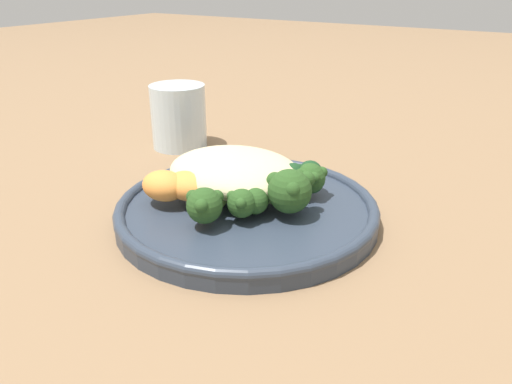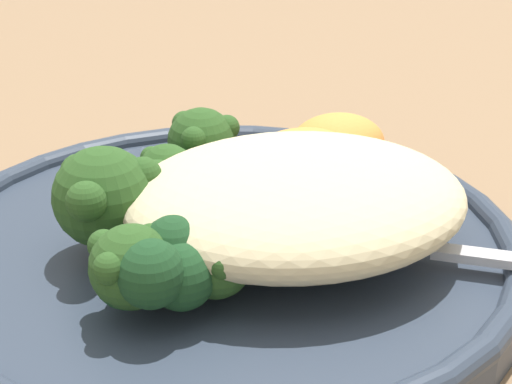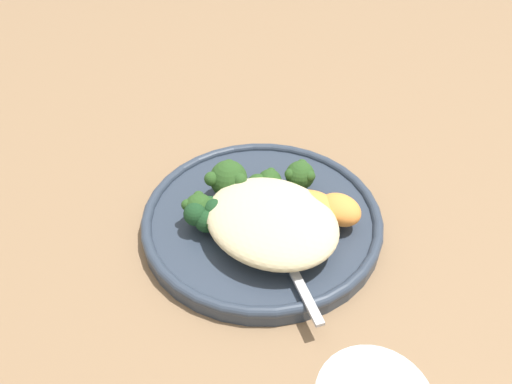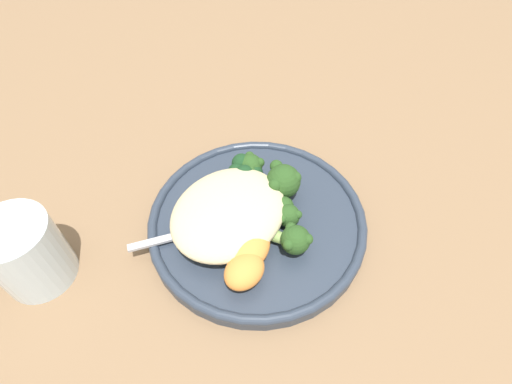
{
  "view_description": "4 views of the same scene",
  "coord_description": "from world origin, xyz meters",
  "px_view_note": "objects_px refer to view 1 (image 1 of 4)",
  "views": [
    {
      "loc": [
        0.26,
        -0.39,
        0.24
      ],
      "look_at": [
        0.02,
        -0.01,
        0.04
      ],
      "focal_mm": 35.0,
      "sensor_mm": 36.0,
      "label": 1
    },
    {
      "loc": [
        0.08,
        0.33,
        0.2
      ],
      "look_at": [
        -0.02,
        0.0,
        0.04
      ],
      "focal_mm": 60.0,
      "sensor_mm": 36.0,
      "label": 2
    },
    {
      "loc": [
        -0.25,
        0.31,
        0.41
      ],
      "look_at": [
        0.02,
        -0.01,
        0.03
      ],
      "focal_mm": 35.0,
      "sensor_mm": 36.0,
      "label": 3
    },
    {
      "loc": [
        -0.22,
        -0.19,
        0.42
      ],
      "look_at": [
        0.01,
        0.01,
        0.06
      ],
      "focal_mm": 28.0,
      "sensor_mm": 36.0,
      "label": 4
    }
  ],
  "objects_px": {
    "quinoa_mound": "(234,171)",
    "broccoli_stalk_4": "(286,182)",
    "kale_tuft": "(303,177)",
    "sweet_potato_chunk_1": "(164,186)",
    "spoon": "(215,169)",
    "water_glass": "(179,116)",
    "broccoli_stalk_5": "(275,177)",
    "broccoli_stalk_1": "(237,198)",
    "broccoli_stalk_0": "(208,204)",
    "broccoli_stalk_3": "(281,190)",
    "plate": "(246,211)",
    "sweet_potato_chunk_0": "(194,185)",
    "broccoli_stalk_2": "(248,199)"
  },
  "relations": [
    {
      "from": "quinoa_mound",
      "to": "broccoli_stalk_4",
      "type": "xyz_separation_m",
      "value": [
        0.05,
        0.02,
        -0.01
      ]
    },
    {
      "from": "kale_tuft",
      "to": "sweet_potato_chunk_1",
      "type": "bearing_deg",
      "value": -138.51
    },
    {
      "from": "spoon",
      "to": "water_glass",
      "type": "bearing_deg",
      "value": -4.24
    },
    {
      "from": "broccoli_stalk_5",
      "to": "kale_tuft",
      "type": "relative_size",
      "value": 1.83
    },
    {
      "from": "broccoli_stalk_1",
      "to": "water_glass",
      "type": "relative_size",
      "value": 0.82
    },
    {
      "from": "kale_tuft",
      "to": "water_glass",
      "type": "xyz_separation_m",
      "value": [
        -0.25,
        0.09,
        0.01
      ]
    },
    {
      "from": "broccoli_stalk_5",
      "to": "water_glass",
      "type": "height_order",
      "value": "water_glass"
    },
    {
      "from": "broccoli_stalk_0",
      "to": "broccoli_stalk_4",
      "type": "relative_size",
      "value": 0.8
    },
    {
      "from": "broccoli_stalk_3",
      "to": "water_glass",
      "type": "height_order",
      "value": "water_glass"
    },
    {
      "from": "broccoli_stalk_0",
      "to": "broccoli_stalk_1",
      "type": "height_order",
      "value": "broccoli_stalk_0"
    },
    {
      "from": "quinoa_mound",
      "to": "kale_tuft",
      "type": "relative_size",
      "value": 3.18
    },
    {
      "from": "plate",
      "to": "spoon",
      "type": "bearing_deg",
      "value": 147.01
    },
    {
      "from": "quinoa_mound",
      "to": "broccoli_stalk_5",
      "type": "distance_m",
      "value": 0.04
    },
    {
      "from": "quinoa_mound",
      "to": "broccoli_stalk_4",
      "type": "bearing_deg",
      "value": 15.9
    },
    {
      "from": "broccoli_stalk_3",
      "to": "sweet_potato_chunk_0",
      "type": "distance_m",
      "value": 0.09
    },
    {
      "from": "plate",
      "to": "kale_tuft",
      "type": "relative_size",
      "value": 5.85
    },
    {
      "from": "broccoli_stalk_2",
      "to": "broccoli_stalk_5",
      "type": "relative_size",
      "value": 0.91
    },
    {
      "from": "broccoli_stalk_1",
      "to": "broccoli_stalk_0",
      "type": "bearing_deg",
      "value": -70.09
    },
    {
      "from": "broccoli_stalk_2",
      "to": "broccoli_stalk_4",
      "type": "relative_size",
      "value": 0.74
    },
    {
      "from": "broccoli_stalk_4",
      "to": "sweet_potato_chunk_1",
      "type": "relative_size",
      "value": 2.13
    },
    {
      "from": "broccoli_stalk_2",
      "to": "broccoli_stalk_3",
      "type": "distance_m",
      "value": 0.03
    },
    {
      "from": "broccoli_stalk_4",
      "to": "kale_tuft",
      "type": "height_order",
      "value": "broccoli_stalk_4"
    },
    {
      "from": "broccoli_stalk_1",
      "to": "water_glass",
      "type": "height_order",
      "value": "water_glass"
    },
    {
      "from": "kale_tuft",
      "to": "spoon",
      "type": "distance_m",
      "value": 0.11
    },
    {
      "from": "sweet_potato_chunk_0",
      "to": "water_glass",
      "type": "xyz_separation_m",
      "value": [
        -0.17,
        0.17,
        0.01
      ]
    },
    {
      "from": "plate",
      "to": "water_glass",
      "type": "distance_m",
      "value": 0.26
    },
    {
      "from": "broccoli_stalk_1",
      "to": "broccoli_stalk_3",
      "type": "xyz_separation_m",
      "value": [
        0.03,
        0.03,
        0.01
      ]
    },
    {
      "from": "plate",
      "to": "water_glass",
      "type": "relative_size",
      "value": 2.98
    },
    {
      "from": "broccoli_stalk_1",
      "to": "broccoli_stalk_4",
      "type": "height_order",
      "value": "broccoli_stalk_4"
    },
    {
      "from": "broccoli_stalk_5",
      "to": "water_glass",
      "type": "relative_size",
      "value": 0.93
    },
    {
      "from": "sweet_potato_chunk_1",
      "to": "spoon",
      "type": "height_order",
      "value": "sweet_potato_chunk_1"
    },
    {
      "from": "broccoli_stalk_1",
      "to": "sweet_potato_chunk_0",
      "type": "xyz_separation_m",
      "value": [
        -0.05,
        -0.0,
        0.0
      ]
    },
    {
      "from": "plate",
      "to": "broccoli_stalk_0",
      "type": "xyz_separation_m",
      "value": [
        -0.01,
        -0.05,
        0.03
      ]
    },
    {
      "from": "sweet_potato_chunk_0",
      "to": "kale_tuft",
      "type": "height_order",
      "value": "same"
    },
    {
      "from": "quinoa_mound",
      "to": "sweet_potato_chunk_0",
      "type": "xyz_separation_m",
      "value": [
        -0.02,
        -0.05,
        -0.0
      ]
    },
    {
      "from": "broccoli_stalk_1",
      "to": "broccoli_stalk_3",
      "type": "height_order",
      "value": "broccoli_stalk_3"
    },
    {
      "from": "sweet_potato_chunk_0",
      "to": "sweet_potato_chunk_1",
      "type": "bearing_deg",
      "value": -144.95
    },
    {
      "from": "plate",
      "to": "broccoli_stalk_1",
      "type": "relative_size",
      "value": 3.65
    },
    {
      "from": "quinoa_mound",
      "to": "broccoli_stalk_2",
      "type": "bearing_deg",
      "value": -41.14
    },
    {
      "from": "quinoa_mound",
      "to": "broccoli_stalk_4",
      "type": "relative_size",
      "value": 1.41
    },
    {
      "from": "plate",
      "to": "sweet_potato_chunk_0",
      "type": "distance_m",
      "value": 0.06
    },
    {
      "from": "plate",
      "to": "spoon",
      "type": "distance_m",
      "value": 0.09
    },
    {
      "from": "plate",
      "to": "broccoli_stalk_0",
      "type": "relative_size",
      "value": 3.25
    },
    {
      "from": "broccoli_stalk_3",
      "to": "broccoli_stalk_4",
      "type": "xyz_separation_m",
      "value": [
        -0.01,
        0.03,
        -0.01
      ]
    },
    {
      "from": "water_glass",
      "to": "plate",
      "type": "bearing_deg",
      "value": -34.76
    },
    {
      "from": "quinoa_mound",
      "to": "water_glass",
      "type": "xyz_separation_m",
      "value": [
        -0.18,
        0.12,
        0.0
      ]
    },
    {
      "from": "broccoli_stalk_0",
      "to": "spoon",
      "type": "height_order",
      "value": "broccoli_stalk_0"
    },
    {
      "from": "plate",
      "to": "broccoli_stalk_3",
      "type": "xyz_separation_m",
      "value": [
        0.04,
        0.01,
        0.03
      ]
    },
    {
      "from": "quinoa_mound",
      "to": "broccoli_stalk_3",
      "type": "xyz_separation_m",
      "value": [
        0.07,
        -0.02,
        -0.0
      ]
    },
    {
      "from": "plate",
      "to": "broccoli_stalk_5",
      "type": "distance_m",
      "value": 0.05
    }
  ]
}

